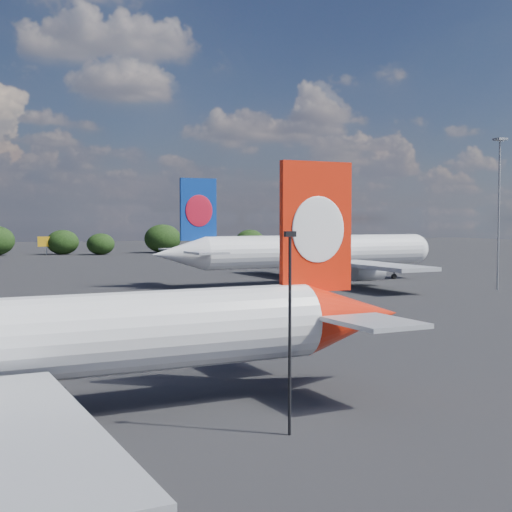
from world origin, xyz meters
name	(u,v)px	position (x,y,z in m)	size (l,w,h in m)	color
ground	(15,301)	(0.00, 60.00, 0.00)	(500.00, 500.00, 0.00)	black
qantas_airliner	(47,341)	(0.22, 0.88, 4.36)	(43.92, 41.84, 14.32)	white
china_southern_airliner	(308,252)	(46.82, 70.99, 5.18)	(52.18, 49.69, 17.02)	white
apron_lamp_post	(290,321)	(11.41, -5.39, 5.72)	(0.55, 0.30, 10.16)	black
floodlight_mast_near	(499,192)	(69.07, 50.54, 14.72)	(1.60, 1.60, 22.84)	gray
billboard_yellow	(46,242)	(12.00, 182.00, 3.87)	(5.00, 0.30, 5.50)	gold
horizon_treeline	(33,242)	(8.23, 180.97, 3.93)	(203.46, 16.56, 9.00)	black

